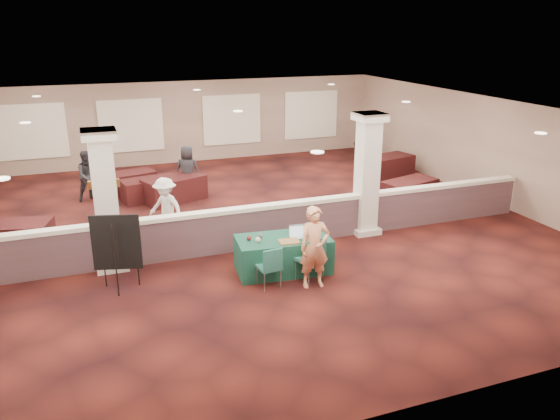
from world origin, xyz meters
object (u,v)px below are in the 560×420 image
object	(u,v)px
far_table_front_right	(409,191)
conf_chair_main	(313,256)
attendee_c	(358,142)
far_table_front_center	(174,189)
near_table	(283,254)
attendee_b	(166,208)
far_table_back_right	(387,166)
attendee_a	(89,176)
woman	(314,247)
conf_chair_side	(270,264)
far_table_back_left	(128,183)
far_table_front_left	(12,237)
attendee_d	(188,170)
far_table_back_center	(150,189)
easel_board	(116,243)

from	to	relation	value
far_table_front_right	conf_chair_main	bearing A→B (deg)	-141.26
conf_chair_main	attendee_c	distance (m)	10.99
conf_chair_main	far_table_front_center	distance (m)	6.98
near_table	attendee_b	xyz separation A→B (m)	(-2.12, 3.00, 0.40)
far_table_back_right	attendee_a	bearing A→B (deg)	175.54
far_table_front_center	attendee_c	distance (m)	8.18
conf_chair_main	far_table_front_center	bearing A→B (deg)	85.13
far_table_front_right	attendee_a	bearing A→B (deg)	158.33
woman	far_table_front_right	bearing A→B (deg)	44.11
conf_chair_side	far_table_back_left	distance (m)	8.32
conf_chair_main	far_table_back_right	bearing A→B (deg)	29.41
woman	attendee_a	size ratio (longest dim) A/B	1.12
far_table_front_left	attendee_d	world-z (taller)	attendee_d
far_table_front_center	far_table_back_left	size ratio (longest dim) A/B	1.09
conf_chair_main	far_table_back_left	xyz separation A→B (m)	(-3.08, 8.09, -0.26)
attendee_b	far_table_front_center	bearing A→B (deg)	126.52
near_table	far_table_back_left	bearing A→B (deg)	115.72
woman	far_table_back_right	world-z (taller)	woman
far_table_front_center	attendee_d	world-z (taller)	attendee_d
far_table_front_right	far_table_back_center	world-z (taller)	far_table_front_right
far_table_back_left	attendee_b	bearing A→B (deg)	-82.54
easel_board	far_table_back_left	bearing A→B (deg)	98.16
conf_chair_side	far_table_back_right	size ratio (longest dim) A/B	0.49
conf_chair_main	far_table_back_right	world-z (taller)	conf_chair_main
far_table_front_left	attendee_b	bearing A→B (deg)	-4.62
woman	far_table_front_right	distance (m)	6.63
conf_chair_main	far_table_front_right	world-z (taller)	conf_chair_main
far_table_front_center	attendee_a	distance (m)	2.71
conf_chair_main	far_table_front_right	xyz separation A→B (m)	(5.03, 4.04, -0.25)
far_table_front_center	far_table_front_right	size ratio (longest dim) A/B	1.06
attendee_c	far_table_back_center	bearing A→B (deg)	132.36
far_table_front_left	near_table	bearing A→B (deg)	-29.50
far_table_front_center	attendee_a	xyz separation A→B (m)	(-2.49, 1.00, 0.41)
far_table_front_center	attendee_b	bearing A→B (deg)	-103.45
attendee_c	far_table_back_right	bearing A→B (deg)	-151.58
easel_board	attendee_c	bearing A→B (deg)	54.57
conf_chair_main	far_table_back_center	size ratio (longest dim) A/B	0.61
near_table	far_table_back_center	world-z (taller)	near_table
far_table_front_center	attendee_c	size ratio (longest dim) A/B	1.14
far_table_front_center	attendee_d	distance (m)	0.85
far_table_front_right	far_table_back_center	bearing A→B (deg)	157.88
easel_board	far_table_back_left	xyz separation A→B (m)	(0.85, 7.07, -0.72)
conf_chair_main	attendee_a	world-z (taller)	attendee_a
far_table_front_center	far_table_back_right	world-z (taller)	far_table_back_right
attendee_c	attendee_d	world-z (taller)	attendee_c
woman	conf_chair_side	bearing A→B (deg)	169.53
conf_chair_side	attendee_b	xyz separation A→B (m)	(-1.57, 3.69, 0.26)
easel_board	far_table_front_right	world-z (taller)	easel_board
attendee_d	far_table_back_right	bearing A→B (deg)	-156.81
conf_chair_side	far_table_front_left	world-z (taller)	conf_chair_side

